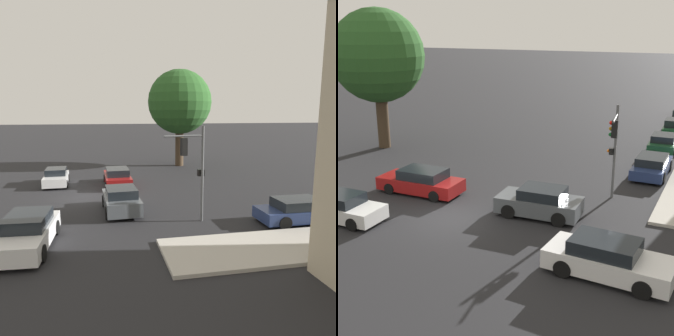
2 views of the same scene
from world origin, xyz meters
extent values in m
plane|color=black|center=(0.00, 0.00, 0.00)|extent=(300.00, 300.00, 0.00)
cylinder|color=#423323|center=(-11.94, 9.67, 2.17)|extent=(0.89, 0.89, 4.34)
sphere|color=#285623|center=(-11.94, 9.67, 6.90)|extent=(6.83, 6.83, 6.83)
cylinder|color=#515456|center=(6.54, 6.41, 2.55)|extent=(0.14, 0.14, 5.10)
cylinder|color=#515456|center=(6.69, 5.36, 4.60)|extent=(0.40, 2.12, 0.10)
cube|color=black|center=(6.69, 5.36, 4.05)|extent=(0.34, 0.34, 0.90)
sphere|color=red|center=(6.50, 5.33, 4.35)|extent=(0.20, 0.20, 0.20)
sphere|color=#99660F|center=(6.50, 5.33, 4.05)|extent=(0.20, 0.20, 0.20)
sphere|color=#0F511E|center=(6.50, 5.33, 3.75)|extent=(0.20, 0.20, 0.20)
cube|color=black|center=(6.36, 6.39, 2.61)|extent=(0.27, 0.38, 0.35)
sphere|color=orange|center=(6.22, 6.37, 2.61)|extent=(0.18, 0.18, 0.18)
cube|color=silver|center=(-4.36, -2.36, 0.51)|extent=(4.14, 1.89, 0.67)
cube|color=black|center=(-4.52, -2.36, 1.09)|extent=(2.17, 1.61, 0.50)
cylinder|color=black|center=(-3.12, -1.49, 0.31)|extent=(0.63, 0.24, 0.62)
cylinder|color=black|center=(-3.07, -3.13, 0.31)|extent=(0.63, 0.24, 0.62)
cube|color=#4C5156|center=(3.94, 2.29, 0.58)|extent=(4.20, 2.15, 0.78)
cube|color=black|center=(4.10, 2.30, 1.22)|extent=(2.22, 1.81, 0.51)
cylinder|color=black|center=(2.72, 1.31, 0.35)|extent=(0.72, 0.26, 0.71)
cylinder|color=black|center=(2.62, 3.12, 0.35)|extent=(0.72, 0.26, 0.71)
cylinder|color=black|center=(5.25, 1.46, 0.35)|extent=(0.72, 0.26, 0.71)
cylinder|color=black|center=(5.15, 3.26, 0.35)|extent=(0.72, 0.26, 0.71)
cube|color=maroon|center=(-3.29, 2.45, 0.52)|extent=(4.78, 2.07, 0.70)
cube|color=black|center=(-3.10, 2.45, 1.14)|extent=(2.51, 1.77, 0.53)
cylinder|color=black|center=(-4.73, 1.50, 0.31)|extent=(0.63, 0.24, 0.62)
cylinder|color=black|center=(-4.78, 3.32, 0.31)|extent=(0.63, 0.24, 0.62)
cylinder|color=black|center=(-1.80, 1.58, 0.31)|extent=(0.63, 0.24, 0.62)
cylinder|color=black|center=(-1.85, 3.40, 0.31)|extent=(0.63, 0.24, 0.62)
cube|color=silver|center=(8.48, -1.99, 0.56)|extent=(4.85, 2.20, 0.74)
cube|color=black|center=(8.29, -1.98, 1.20)|extent=(2.56, 1.84, 0.53)
cylinder|color=black|center=(10.01, -1.16, 0.35)|extent=(0.71, 0.26, 0.70)
cylinder|color=black|center=(9.90, -2.98, 0.35)|extent=(0.71, 0.26, 0.70)
cylinder|color=black|center=(7.06, -0.99, 0.35)|extent=(0.71, 0.26, 0.70)
cylinder|color=black|center=(6.96, -2.82, 0.35)|extent=(0.71, 0.26, 0.70)
cube|color=navy|center=(7.79, 11.50, 0.49)|extent=(1.93, 4.61, 0.61)
cube|color=black|center=(7.79, 11.31, 1.05)|extent=(1.69, 2.40, 0.50)
cylinder|color=black|center=(6.89, 12.92, 0.34)|extent=(0.22, 0.68, 0.68)
cylinder|color=black|center=(8.70, 12.92, 0.34)|extent=(0.22, 0.68, 0.68)
cylinder|color=black|center=(6.88, 10.07, 0.34)|extent=(0.22, 0.68, 0.68)
cylinder|color=black|center=(8.69, 10.07, 0.34)|extent=(0.22, 0.68, 0.68)
cube|color=#194728|center=(7.60, 17.52, 0.54)|extent=(1.92, 4.05, 0.73)
cube|color=black|center=(7.60, 17.36, 1.15)|extent=(1.65, 2.12, 0.48)
cylinder|color=black|center=(6.71, 18.74, 0.31)|extent=(0.24, 0.63, 0.62)
cylinder|color=black|center=(6.78, 16.26, 0.31)|extent=(0.24, 0.63, 0.62)
cylinder|color=black|center=(8.48, 16.30, 0.31)|extent=(0.24, 0.63, 0.62)
cylinder|color=black|center=(6.82, 24.35, 0.32)|extent=(0.24, 0.65, 0.65)
cylinder|color=black|center=(6.91, 21.98, 0.32)|extent=(0.24, 0.65, 0.65)
cylinder|color=black|center=(6.90, 29.63, 0.32)|extent=(0.22, 0.64, 0.64)
cylinder|color=black|center=(6.92, 27.02, 0.32)|extent=(0.22, 0.64, 0.64)
camera|label=1|loc=(22.74, 1.20, 5.75)|focal=35.00mm
camera|label=2|loc=(11.91, -17.69, 9.03)|focal=50.00mm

